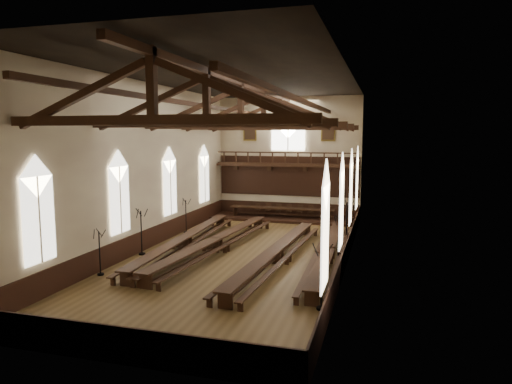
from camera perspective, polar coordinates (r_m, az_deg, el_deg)
ground at (r=26.51m, az=-1.86°, el=-7.89°), size 26.00×26.00×0.00m
room_walls at (r=25.60m, az=-1.92°, el=6.21°), size 26.00×26.00×26.00m
wainscot_band at (r=26.36m, az=-1.87°, el=-6.63°), size 12.00×26.00×1.20m
side_windows at (r=25.79m, az=-1.90°, el=0.16°), size 11.85×19.80×4.50m
end_window at (r=38.09m, az=4.04°, el=7.66°), size 2.80×0.12×3.80m
minstrels_gallery at (r=37.97m, az=3.92°, el=2.66°), size 11.80×1.24×3.70m
portraits at (r=38.08m, az=4.04°, el=7.48°), size 7.75×0.09×1.45m
roof_trusses at (r=25.63m, az=-1.94°, el=10.13°), size 11.70×25.70×2.80m
refectory_row_a at (r=28.12m, az=-8.88°, el=-5.86°), size 1.98×14.98×0.80m
refectory_row_b at (r=27.30m, az=-4.98°, el=-6.17°), size 2.34×15.19×0.82m
refectory_row_c at (r=24.94m, az=2.60°, el=-7.48°), size 2.07×14.99×0.80m
refectory_row_d at (r=25.50m, az=9.02°, el=-7.30°), size 1.71×14.52×0.76m
dais at (r=37.28m, az=3.20°, el=-3.32°), size 11.40×3.02×0.20m
high_table at (r=37.15m, az=3.21°, el=-2.14°), size 8.54×1.06×0.80m
high_chairs at (r=37.97m, az=3.48°, el=-2.20°), size 4.92×0.43×0.94m
candelabrum_left_near at (r=23.95m, az=-18.91°, el=-8.19°), size 0.63×0.71×2.33m
candelabrum_left_mid at (r=27.20m, az=-14.11°, el=-5.93°), size 0.82×0.78×2.71m
candelabrum_left_far at (r=32.53m, az=-8.74°, el=-3.78°), size 0.72×0.75×2.48m
candelabrum_right_near at (r=18.56m, az=8.18°, el=-11.97°), size 0.83×0.77×2.72m
candelabrum_right_mid at (r=25.01m, az=10.26°, el=-7.03°), size 0.74×0.81×2.65m
candelabrum_right_far at (r=30.10m, az=11.25°, el=-4.58°), size 0.79×0.82×2.73m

